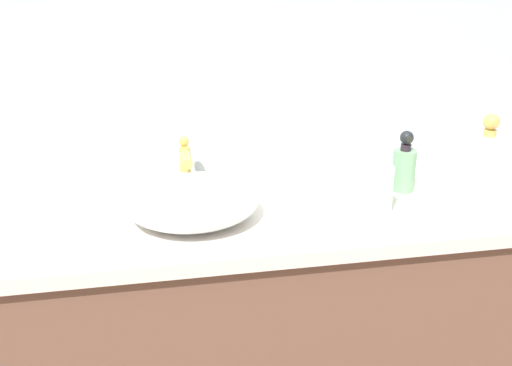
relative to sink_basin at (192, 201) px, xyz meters
name	(u,v)px	position (x,y,z in m)	size (l,w,h in m)	color
bathroom_wall_rear	(256,14)	(0.23, 0.33, 0.41)	(6.00, 0.06, 2.60)	silver
vanity_counter	(310,336)	(0.33, 0.03, -0.47)	(1.77, 0.52, 0.84)	brown
sink_basin	(192,201)	(0.00, 0.00, 0.00)	(0.33, 0.32, 0.10)	silver
faucet	(186,163)	(0.00, 0.17, 0.04)	(0.03, 0.14, 0.15)	gold
lotion_bottle	(404,166)	(0.59, 0.08, 0.02)	(0.06, 0.06, 0.17)	#77A77A
perfume_bottle	(485,163)	(0.78, 0.00, 0.05)	(0.07, 0.07, 0.23)	white
tissue_box	(359,179)	(0.44, 0.01, 0.02)	(0.15, 0.15, 0.17)	#B5D1BE
candle_jar	(449,193)	(0.69, -0.01, -0.03)	(0.06, 0.06, 0.04)	silver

